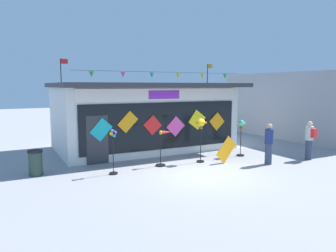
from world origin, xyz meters
TOP-DOWN VIEW (x-y plane):
  - ground_plane at (0.00, 0.00)m, footprint 80.00×80.00m
  - kite_shop_building at (0.06, 5.69)m, footprint 8.86×5.65m
  - wind_spinner_far_left at (-2.89, 1.52)m, footprint 0.32×0.30m
  - wind_spinner_left at (-0.71, 1.83)m, footprint 0.70×0.39m
  - wind_spinner_center_left at (0.95, 1.64)m, footprint 0.34×0.34m
  - wind_spinner_center_right at (3.25, 1.82)m, footprint 0.34×0.34m
  - person_near_camera at (5.40, -0.14)m, footprint 0.34×0.47m
  - person_mid_plaza at (3.21, 0.05)m, footprint 0.34×0.34m
  - trash_bin at (-5.42, 2.66)m, footprint 0.52×0.52m
  - display_kite_on_ground at (1.84, 1.05)m, footprint 1.12×0.19m
  - neighbour_building at (11.26, 4.76)m, footprint 5.97×9.53m

SIDE VIEW (x-z plane):
  - ground_plane at x=0.00m, z-range 0.00..0.00m
  - trash_bin at x=-5.42m, z-range 0.01..0.93m
  - display_kite_on_ground at x=1.84m, z-range 0.00..1.12m
  - wind_spinner_left at x=-0.71m, z-range 0.10..1.54m
  - person_mid_plaza at x=3.21m, z-range 0.02..1.70m
  - person_near_camera at x=5.40m, z-range 0.05..1.73m
  - wind_spinner_far_left at x=-2.89m, z-range 0.15..1.83m
  - wind_spinner_center_right at x=3.25m, z-range 0.40..2.06m
  - wind_spinner_center_left at x=0.95m, z-range 0.55..2.41m
  - kite_shop_building at x=0.06m, z-range -0.52..3.90m
  - neighbour_building at x=11.26m, z-range 0.00..3.98m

